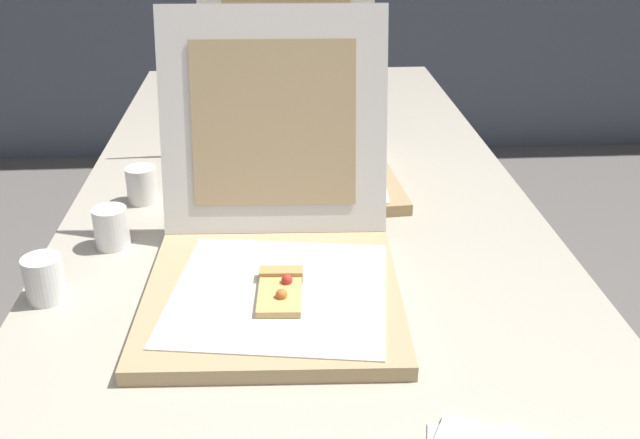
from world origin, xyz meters
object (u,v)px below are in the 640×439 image
pizza_box_middle (297,149)px  cup_white_near_left (44,279)px  cup_white_near_center (111,227)px  cup_white_far (190,134)px  cup_white_mid (142,185)px  pizza_box_front (273,253)px  table (304,235)px

pizza_box_middle → cup_white_near_left: (-0.38, -0.45, -0.02)m
cup_white_near_left → cup_white_near_center: bearing=68.2°
cup_white_far → cup_white_mid: bearing=-102.1°
cup_white_mid → cup_white_near_left: (-0.09, -0.34, 0.00)m
pizza_box_front → cup_white_near_center: bearing=153.7°
pizza_box_front → pizza_box_middle: size_ratio=1.16×
pizza_box_front → cup_white_near_left: 0.33m
cup_white_far → cup_white_mid: same height
table → cup_white_far: (-0.24, 0.35, 0.08)m
cup_white_far → cup_white_near_left: (-0.15, -0.62, 0.00)m
cup_white_far → cup_white_mid: 0.29m
cup_white_near_center → table: bearing=19.1°
pizza_box_middle → cup_white_near_center: (-0.32, -0.29, -0.02)m
cup_white_far → table: bearing=-55.8°
pizza_box_middle → cup_white_near_center: bearing=-141.8°
table → cup_white_far: bearing=124.2°
table → cup_white_far: size_ratio=30.84×
table → cup_white_near_left: size_ratio=30.84×
pizza_box_front → cup_white_near_left: size_ratio=6.93×
cup_white_far → cup_white_near_left: same height
cup_white_near_center → cup_white_mid: size_ratio=1.00×
cup_white_near_center → pizza_box_middle: bearing=42.5°
pizza_box_front → pizza_box_middle: bearing=85.5°
cup_white_mid → pizza_box_front: bearing=-52.8°
table → cup_white_near_left: 0.48m
pizza_box_front → cup_white_mid: (-0.24, 0.32, -0.02)m
cup_white_mid → cup_white_near_center: bearing=-97.1°
table → pizza_box_front: size_ratio=4.45×
pizza_box_front → cup_white_near_center: 0.30m
pizza_box_front → cup_white_far: 0.63m
cup_white_near_left → pizza_box_front: bearing=2.9°
pizza_box_middle → cup_white_far: size_ratio=5.98×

